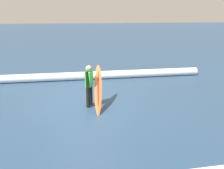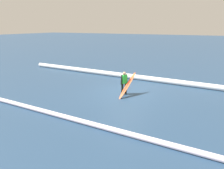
# 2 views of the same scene
# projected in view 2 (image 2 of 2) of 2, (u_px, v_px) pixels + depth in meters

# --- Properties ---
(ground_plane) EXTENTS (185.40, 185.40, 0.00)m
(ground_plane) POSITION_uv_depth(u_px,v_px,m) (125.00, 92.00, 13.68)
(ground_plane) COLOR navy
(surfer) EXTENTS (0.33, 0.55, 1.47)m
(surfer) POSITION_uv_depth(u_px,v_px,m) (124.00, 82.00, 13.05)
(surfer) COLOR black
(surfer) RESTS_ON ground_plane
(surfboard) EXTENTS (0.56, 1.78, 1.37)m
(surfboard) POSITION_uv_depth(u_px,v_px,m) (128.00, 85.00, 12.84)
(surfboard) COLOR #E55926
(surfboard) RESTS_ON ground_plane
(wave_crest_foreground) EXTENTS (18.25, 0.98, 0.39)m
(wave_crest_foreground) POSITION_uv_depth(u_px,v_px,m) (114.00, 74.00, 17.89)
(wave_crest_foreground) COLOR white
(wave_crest_foreground) RESTS_ON ground_plane
(wave_crest_midground) EXTENTS (24.75, 0.71, 0.23)m
(wave_crest_midground) POSITION_uv_depth(u_px,v_px,m) (41.00, 110.00, 10.45)
(wave_crest_midground) COLOR white
(wave_crest_midground) RESTS_ON ground_plane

